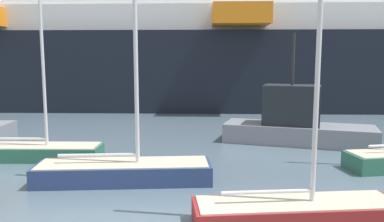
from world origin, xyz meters
The scene contains 5 objects.
sailboat_2 centered at (-7.25, 9.48, 0.56)m, with size 6.22×1.92×12.39m.
sailboat_4 centered at (3.76, 2.51, 0.54)m, with size 6.22×2.39×11.47m.
sailboat_6 centered at (-2.23, 6.24, 0.52)m, with size 7.09×2.64×10.06m.
fishing_boat_0 centered at (6.18, 13.87, 1.19)m, with size 8.89×4.77×6.37m.
cruise_ship centered at (-8.46, 35.09, 7.70)m, with size 135.89×22.59×24.01m.
Camera 1 is at (1.21, -8.47, 4.86)m, focal length 35.87 mm.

